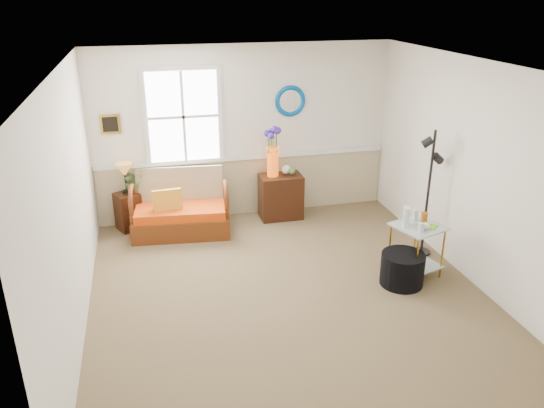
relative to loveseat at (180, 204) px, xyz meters
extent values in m
cube|color=brown|center=(1.06, -2.00, -0.45)|extent=(4.50, 5.00, 0.01)
cube|color=white|center=(1.06, -2.00, 2.15)|extent=(4.50, 5.00, 0.01)
cube|color=silver|center=(1.06, 0.50, 0.85)|extent=(4.50, 0.01, 2.60)
cube|color=silver|center=(1.06, -4.50, 0.85)|extent=(4.50, 0.01, 2.60)
cube|color=silver|center=(-1.19, -2.00, 0.85)|extent=(0.01, 5.00, 2.60)
cube|color=silver|center=(3.31, -2.00, 0.85)|extent=(0.01, 5.00, 2.60)
cube|color=tan|center=(1.06, 0.48, 0.00)|extent=(4.46, 0.02, 0.90)
cube|color=silver|center=(1.06, 0.47, 0.47)|extent=(4.46, 0.04, 0.06)
cube|color=#AE872B|center=(-0.86, 0.48, 1.10)|extent=(0.28, 0.03, 0.28)
torus|color=#004E9C|center=(1.76, 0.48, 1.30)|extent=(0.47, 0.07, 0.47)
imported|color=#446634|center=(-0.63, 0.36, 0.25)|extent=(0.45, 0.46, 0.28)
cylinder|color=black|center=(2.45, -2.11, -0.25)|extent=(0.64, 0.64, 0.40)
camera|label=1|loc=(-0.40, -7.15, 2.88)|focal=35.00mm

